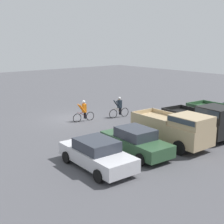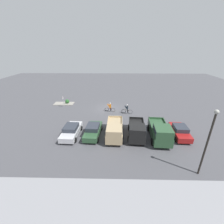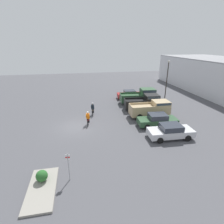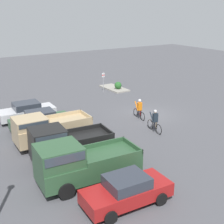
{
  "view_description": "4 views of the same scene",
  "coord_description": "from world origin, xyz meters",
  "px_view_note": "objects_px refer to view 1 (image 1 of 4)",
  "views": [
    {
      "loc": [
        13.09,
        21.09,
        6.22
      ],
      "look_at": [
        -0.79,
        4.37,
        1.2
      ],
      "focal_mm": 50.0,
      "sensor_mm": 36.0,
      "label": 1
    },
    {
      "loc": [
        -1.26,
        26.01,
        10.71
      ],
      "look_at": [
        -0.79,
        4.37,
        1.2
      ],
      "focal_mm": 24.0,
      "sensor_mm": 36.0,
      "label": 2
    },
    {
      "loc": [
        18.63,
        0.62,
        8.94
      ],
      "look_at": [
        -0.79,
        4.37,
        1.2
      ],
      "focal_mm": 28.0,
      "sensor_mm": 36.0,
      "label": 3
    },
    {
      "loc": [
        -19.86,
        16.52,
        8.78
      ],
      "look_at": [
        -0.79,
        4.37,
        1.2
      ],
      "focal_mm": 50.0,
      "sensor_mm": 36.0,
      "label": 4
    }
  ],
  "objects_px": {
    "sedan_1": "(135,141)",
    "cyclist_1": "(119,107)",
    "pickup_truck_2": "(174,128)",
    "cyclist_0": "(84,111)",
    "sedan_2": "(97,154)",
    "pickup_truck_1": "(202,120)"
  },
  "relations": [
    {
      "from": "pickup_truck_2",
      "to": "sedan_1",
      "type": "distance_m",
      "value": 2.85
    },
    {
      "from": "pickup_truck_2",
      "to": "cyclist_1",
      "type": "relative_size",
      "value": 2.7
    },
    {
      "from": "sedan_1",
      "to": "cyclist_1",
      "type": "bearing_deg",
      "value": -124.97
    },
    {
      "from": "pickup_truck_1",
      "to": "cyclist_0",
      "type": "xyz_separation_m",
      "value": [
        3.62,
        -8.32,
        -0.29
      ]
    },
    {
      "from": "cyclist_0",
      "to": "pickup_truck_2",
      "type": "bearing_deg",
      "value": 95.85
    },
    {
      "from": "pickup_truck_1",
      "to": "cyclist_1",
      "type": "relative_size",
      "value": 2.63
    },
    {
      "from": "pickup_truck_1",
      "to": "sedan_2",
      "type": "xyz_separation_m",
      "value": [
        8.36,
        -0.35,
        -0.4
      ]
    },
    {
      "from": "pickup_truck_1",
      "to": "sedan_1",
      "type": "bearing_deg",
      "value": -5.06
    },
    {
      "from": "sedan_1",
      "to": "sedan_2",
      "type": "xyz_separation_m",
      "value": [
        2.8,
        0.14,
        -0.02
      ]
    },
    {
      "from": "sedan_2",
      "to": "pickup_truck_2",
      "type": "bearing_deg",
      "value": 176.83
    },
    {
      "from": "sedan_1",
      "to": "pickup_truck_1",
      "type": "bearing_deg",
      "value": 174.94
    },
    {
      "from": "cyclist_1",
      "to": "cyclist_0",
      "type": "bearing_deg",
      "value": -15.42
    },
    {
      "from": "pickup_truck_2",
      "to": "cyclist_1",
      "type": "xyz_separation_m",
      "value": [
        -2.11,
        -7.46,
        -0.26
      ]
    },
    {
      "from": "pickup_truck_1",
      "to": "sedan_1",
      "type": "xyz_separation_m",
      "value": [
        5.56,
        -0.49,
        -0.38
      ]
    },
    {
      "from": "pickup_truck_1",
      "to": "sedan_2",
      "type": "distance_m",
      "value": 8.38
    },
    {
      "from": "pickup_truck_1",
      "to": "cyclist_1",
      "type": "height_order",
      "value": "pickup_truck_1"
    },
    {
      "from": "pickup_truck_1",
      "to": "cyclist_1",
      "type": "bearing_deg",
      "value": -84.99
    },
    {
      "from": "pickup_truck_1",
      "to": "pickup_truck_2",
      "type": "height_order",
      "value": "pickup_truck_1"
    },
    {
      "from": "pickup_truck_2",
      "to": "cyclist_1",
      "type": "distance_m",
      "value": 7.76
    },
    {
      "from": "pickup_truck_2",
      "to": "sedan_1",
      "type": "relative_size",
      "value": 1.12
    },
    {
      "from": "sedan_1",
      "to": "sedan_2",
      "type": "distance_m",
      "value": 2.8
    },
    {
      "from": "sedan_1",
      "to": "pickup_truck_2",
      "type": "bearing_deg",
      "value": 170.84
    }
  ]
}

